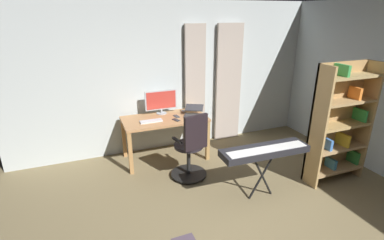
{
  "coord_description": "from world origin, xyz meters",
  "views": [
    {
      "loc": [
        1.47,
        1.93,
        2.42
      ],
      "look_at": [
        -0.03,
        -1.9,
        0.88
      ],
      "focal_mm": 27.03,
      "sensor_mm": 36.0,
      "label": 1
    }
  ],
  "objects_px": {
    "desk": "(165,123)",
    "computer_keyboard": "(151,121)",
    "laptop": "(194,113)",
    "computer_mouse": "(183,111)",
    "computer_monitor": "(161,101)",
    "office_chair": "(191,149)",
    "piano_keyboard": "(265,152)",
    "bookshelf": "(339,124)",
    "cell_phone_by_monitor": "(176,120)",
    "mug_coffee": "(190,107)",
    "cell_phone_face_up": "(177,116)"
  },
  "relations": [
    {
      "from": "desk",
      "to": "cell_phone_by_monitor",
      "type": "height_order",
      "value": "cell_phone_by_monitor"
    },
    {
      "from": "office_chair",
      "to": "laptop",
      "type": "xyz_separation_m",
      "value": [
        -0.33,
        -0.72,
        0.31
      ]
    },
    {
      "from": "laptop",
      "to": "bookshelf",
      "type": "distance_m",
      "value": 2.25
    },
    {
      "from": "mug_coffee",
      "to": "piano_keyboard",
      "type": "relative_size",
      "value": 0.1
    },
    {
      "from": "office_chair",
      "to": "cell_phone_by_monitor",
      "type": "xyz_separation_m",
      "value": [
        0.03,
        -0.61,
        0.26
      ]
    },
    {
      "from": "computer_keyboard",
      "to": "piano_keyboard",
      "type": "xyz_separation_m",
      "value": [
        -1.16,
        1.49,
        -0.06
      ]
    },
    {
      "from": "office_chair",
      "to": "computer_mouse",
      "type": "relative_size",
      "value": 10.73
    },
    {
      "from": "computer_mouse",
      "to": "laptop",
      "type": "bearing_deg",
      "value": 113.79
    },
    {
      "from": "cell_phone_by_monitor",
      "to": "desk",
      "type": "bearing_deg",
      "value": -71.66
    },
    {
      "from": "computer_keyboard",
      "to": "cell_phone_face_up",
      "type": "bearing_deg",
      "value": -169.01
    },
    {
      "from": "computer_monitor",
      "to": "computer_mouse",
      "type": "distance_m",
      "value": 0.45
    },
    {
      "from": "computer_monitor",
      "to": "bookshelf",
      "type": "xyz_separation_m",
      "value": [
        -2.19,
        1.78,
        -0.09
      ]
    },
    {
      "from": "laptop",
      "to": "computer_mouse",
      "type": "distance_m",
      "value": 0.27
    },
    {
      "from": "desk",
      "to": "laptop",
      "type": "bearing_deg",
      "value": 173.02
    },
    {
      "from": "mug_coffee",
      "to": "cell_phone_by_monitor",
      "type": "bearing_deg",
      "value": 47.55
    },
    {
      "from": "desk",
      "to": "laptop",
      "type": "height_order",
      "value": "laptop"
    },
    {
      "from": "desk",
      "to": "piano_keyboard",
      "type": "height_order",
      "value": "piano_keyboard"
    },
    {
      "from": "computer_monitor",
      "to": "computer_mouse",
      "type": "height_order",
      "value": "computer_monitor"
    },
    {
      "from": "computer_keyboard",
      "to": "cell_phone_by_monitor",
      "type": "relative_size",
      "value": 2.52
    },
    {
      "from": "office_chair",
      "to": "mug_coffee",
      "type": "xyz_separation_m",
      "value": [
        -0.39,
        -1.07,
        0.3
      ]
    },
    {
      "from": "office_chair",
      "to": "laptop",
      "type": "relative_size",
      "value": 2.55
    },
    {
      "from": "laptop",
      "to": "cell_phone_face_up",
      "type": "height_order",
      "value": "laptop"
    },
    {
      "from": "computer_keyboard",
      "to": "laptop",
      "type": "distance_m",
      "value": 0.76
    },
    {
      "from": "mug_coffee",
      "to": "office_chair",
      "type": "bearing_deg",
      "value": 69.86
    },
    {
      "from": "cell_phone_face_up",
      "to": "mug_coffee",
      "type": "distance_m",
      "value": 0.46
    },
    {
      "from": "desk",
      "to": "bookshelf",
      "type": "relative_size",
      "value": 0.78
    },
    {
      "from": "desk",
      "to": "piano_keyboard",
      "type": "relative_size",
      "value": 1.15
    },
    {
      "from": "computer_monitor",
      "to": "cell_phone_face_up",
      "type": "height_order",
      "value": "computer_monitor"
    },
    {
      "from": "desk",
      "to": "cell_phone_by_monitor",
      "type": "xyz_separation_m",
      "value": [
        -0.14,
        0.18,
        0.1
      ]
    },
    {
      "from": "laptop",
      "to": "piano_keyboard",
      "type": "bearing_deg",
      "value": 133.07
    },
    {
      "from": "computer_monitor",
      "to": "cell_phone_by_monitor",
      "type": "relative_size",
      "value": 3.91
    },
    {
      "from": "computer_monitor",
      "to": "mug_coffee",
      "type": "height_order",
      "value": "computer_monitor"
    },
    {
      "from": "desk",
      "to": "office_chair",
      "type": "bearing_deg",
      "value": 102.34
    },
    {
      "from": "computer_keyboard",
      "to": "cell_phone_face_up",
      "type": "distance_m",
      "value": 0.47
    },
    {
      "from": "computer_keyboard",
      "to": "computer_mouse",
      "type": "bearing_deg",
      "value": -156.86
    },
    {
      "from": "desk",
      "to": "computer_mouse",
      "type": "relative_size",
      "value": 14.01
    },
    {
      "from": "cell_phone_by_monitor",
      "to": "piano_keyboard",
      "type": "relative_size",
      "value": 0.12
    },
    {
      "from": "computer_keyboard",
      "to": "piano_keyboard",
      "type": "bearing_deg",
      "value": 127.88
    },
    {
      "from": "piano_keyboard",
      "to": "computer_keyboard",
      "type": "bearing_deg",
      "value": -50.28
    },
    {
      "from": "cell_phone_by_monitor",
      "to": "piano_keyboard",
      "type": "height_order",
      "value": "piano_keyboard"
    },
    {
      "from": "office_chair",
      "to": "desk",
      "type": "bearing_deg",
      "value": 91.32
    },
    {
      "from": "computer_monitor",
      "to": "computer_keyboard",
      "type": "distance_m",
      "value": 0.49
    },
    {
      "from": "cell_phone_by_monitor",
      "to": "cell_phone_face_up",
      "type": "xyz_separation_m",
      "value": [
        -0.06,
        -0.17,
        0.0
      ]
    },
    {
      "from": "bookshelf",
      "to": "computer_keyboard",
      "type": "bearing_deg",
      "value": -30.28
    },
    {
      "from": "bookshelf",
      "to": "piano_keyboard",
      "type": "bearing_deg",
      "value": 2.24
    },
    {
      "from": "laptop",
      "to": "office_chair",
      "type": "bearing_deg",
      "value": 93.79
    },
    {
      "from": "bookshelf",
      "to": "piano_keyboard",
      "type": "distance_m",
      "value": 1.32
    },
    {
      "from": "desk",
      "to": "computer_monitor",
      "type": "xyz_separation_m",
      "value": [
        -0.01,
        -0.24,
        0.33
      ]
    },
    {
      "from": "laptop",
      "to": "cell_phone_face_up",
      "type": "distance_m",
      "value": 0.31
    },
    {
      "from": "desk",
      "to": "computer_keyboard",
      "type": "bearing_deg",
      "value": 21.69
    }
  ]
}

